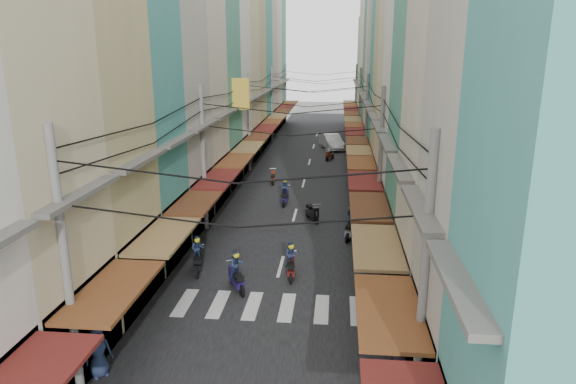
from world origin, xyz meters
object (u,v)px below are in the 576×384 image
Objects in this scene: market_umbrella at (464,291)px; traffic_sign at (388,229)px; white_car at (332,149)px; bicycle at (426,282)px.

traffic_sign is (-2.03, 6.13, 0.01)m from market_umbrella.
traffic_sign is at bearing -99.98° from white_car.
white_car is at bearing -8.09° from bicycle.
white_car is at bearing 97.94° from market_umbrella.
bicycle is at bearing 94.37° from market_umbrella.
bicycle is 5.22m from market_umbrella.
white_car reaches higher than bicycle.
traffic_sign is (3.06, -30.38, 1.96)m from white_car.
white_car is 3.35× the size of bicycle.
traffic_sign reaches higher than white_car.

